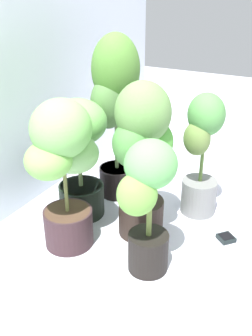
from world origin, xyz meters
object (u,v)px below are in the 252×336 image
potted_plant_back_left (64,163)px  potted_plant_front_left (147,199)px  potted_plant_back_center (76,150)px  potted_plant_back_right (114,100)px  hygrometer_box (226,238)px  potted_plant_center (144,150)px  potted_plant_front_right (202,151)px

potted_plant_back_left → potted_plant_front_left: (-0.01, -0.45, -0.07)m
potted_plant_back_center → potted_plant_back_right: bearing=-12.0°
potted_plant_front_left → hygrometer_box: (0.42, -0.28, -0.39)m
potted_plant_back_center → potted_plant_front_left: (-0.26, -0.55, -0.02)m
potted_plant_back_left → potted_plant_center: (0.27, -0.30, 0.03)m
potted_plant_front_right → potted_plant_back_center: (-0.35, 0.60, 0.02)m
potted_plant_center → potted_plant_front_left: size_ratio=1.27×
potted_plant_center → hygrometer_box: (0.14, -0.43, -0.48)m
potted_plant_front_right → potted_plant_center: (-0.34, 0.20, 0.10)m
potted_plant_back_right → potted_plant_front_left: (-0.57, -0.49, -0.23)m
potted_plant_center → potted_plant_front_right: bearing=-30.4°
potted_plant_front_right → potted_plant_back_right: bearing=94.1°
potted_plant_front_right → potted_plant_center: size_ratio=0.86×
potted_plant_back_center → hygrometer_box: potted_plant_back_center is taller
potted_plant_back_right → potted_plant_center: bearing=-131.8°
potted_plant_back_left → potted_plant_center: potted_plant_center is taller
potted_plant_front_right → potted_plant_back_center: 0.70m
potted_plant_back_left → potted_plant_center: 0.40m
potted_plant_center → potted_plant_back_center: 0.41m
potted_plant_back_left → potted_plant_front_left: bearing=-90.9°
potted_plant_front_left → hygrometer_box: size_ratio=5.89×
potted_plant_front_right → hygrometer_box: potted_plant_front_right is taller
potted_plant_center → hygrometer_box: potted_plant_center is taller
potted_plant_center → potted_plant_back_right: size_ratio=0.84×
potted_plant_back_left → potted_plant_back_center: potted_plant_back_left is taller
potted_plant_back_left → potted_plant_back_right: 0.59m
potted_plant_back_center → potted_plant_front_left: size_ratio=1.05×
potted_plant_front_right → potted_plant_center: bearing=149.6°
potted_plant_center → hygrometer_box: bearing=-71.6°
potted_plant_back_right → hygrometer_box: bearing=-101.5°
potted_plant_back_left → potted_plant_front_left: size_ratio=1.18×
potted_plant_front_right → potted_plant_front_left: 0.61m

